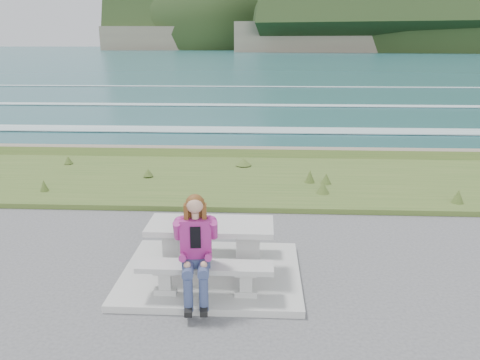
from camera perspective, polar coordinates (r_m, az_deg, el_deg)
The scene contains 8 objects.
concrete_slab at distance 7.08m, azimuth -3.50°, elevation -11.32°, with size 2.60×2.10×0.10m, color #9E9E99.
picnic_table at distance 6.81m, azimuth -3.59°, elevation -6.59°, with size 1.80×0.75×0.75m.
bench_landward at distance 6.28m, azimuth -4.28°, elevation -11.04°, with size 1.80×0.35×0.45m.
bench_seaward at distance 7.54m, azimuth -2.97°, elevation -6.16°, with size 1.80×0.35×0.45m.
grass_verge at distance 11.74m, azimuth -0.82°, elevation -0.18°, with size 160.00×4.50×0.22m, color #385821.
shore_drop at distance 14.54m, azimuth -0.08°, elevation 3.06°, with size 160.00×0.80×2.20m, color #6E5F52.
ocean at distance 31.74m, azimuth 1.56°, elevation 7.10°, with size 1600.00×1600.00×0.09m.
seated_woman at distance 6.10m, azimuth -5.37°, elevation -10.17°, with size 0.45×0.73×1.40m.
Camera 1 is at (0.74, -6.23, 3.33)m, focal length 35.00 mm.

